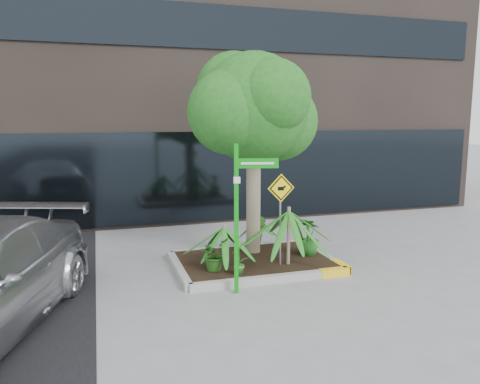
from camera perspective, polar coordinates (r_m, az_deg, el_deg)
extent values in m
plane|color=gray|center=(9.67, 1.15, -9.60)|extent=(80.00, 80.00, 0.00)
cube|color=#9E9E99|center=(10.98, -0.15, -6.90)|extent=(3.20, 0.15, 0.15)
cube|color=#9E9E99|center=(9.00, 4.01, -10.56)|extent=(3.20, 0.15, 0.15)
cube|color=#9E9E99|center=(9.61, -7.48, -9.34)|extent=(0.15, 2.20, 0.15)
cube|color=#9E9E99|center=(10.59, 10.01, -7.66)|extent=(0.15, 2.20, 0.15)
cube|color=yellow|center=(9.53, 11.43, -9.61)|extent=(0.60, 0.17, 0.15)
cube|color=black|center=(9.97, 1.71, -8.31)|extent=(3.05, 2.05, 0.06)
cylinder|color=gray|center=(10.19, 1.64, -0.18)|extent=(0.31, 0.31, 2.92)
cylinder|color=gray|center=(10.11, 2.20, 5.84)|extent=(0.55, 0.16, 0.95)
sphere|color=#1B5819|center=(10.07, 1.69, 10.26)|extent=(2.33, 2.33, 2.33)
sphere|color=#1B5819|center=(10.57, 4.70, 8.59)|extent=(1.75, 1.75, 1.75)
sphere|color=#1B5819|center=(9.70, -1.24, 9.73)|extent=(1.75, 1.75, 1.75)
sphere|color=#1B5819|center=(9.59, 3.97, 11.46)|extent=(1.56, 1.56, 1.56)
sphere|color=#1B5819|center=(10.46, -0.73, 12.35)|extent=(1.65, 1.65, 1.65)
cylinder|color=gray|center=(9.52, 5.94, -5.31)|extent=(0.07, 0.07, 1.18)
cylinder|color=gray|center=(9.45, -1.93, -6.46)|extent=(0.07, 0.07, 0.84)
cylinder|color=gray|center=(10.82, 2.28, -4.86)|extent=(0.07, 0.07, 0.69)
imported|color=#225117|center=(9.18, -3.19, -7.61)|extent=(0.80, 0.80, 0.63)
imported|color=#256C20|center=(10.25, 8.43, -5.40)|extent=(0.64, 0.64, 0.81)
imported|color=#337123|center=(8.91, -0.10, -7.96)|extent=(0.50, 0.50, 0.67)
imported|color=#2A651D|center=(10.58, 2.04, -4.91)|extent=(0.61, 0.61, 0.78)
cube|color=#0E9A13|center=(8.15, -0.45, -3.46)|extent=(0.09, 0.09, 2.65)
cube|color=#0E9A13|center=(8.02, 2.11, 3.53)|extent=(0.72, 0.20, 0.17)
cube|color=#0E9A13|center=(8.34, -0.57, 5.05)|extent=(0.20, 0.72, 0.17)
cube|color=white|center=(8.01, 2.15, 3.52)|extent=(0.55, 0.14, 0.04)
cube|color=white|center=(8.34, -0.67, 5.05)|extent=(0.14, 0.55, 0.04)
cube|color=white|center=(7.99, -0.37, 1.46)|extent=(0.11, 0.03, 0.11)
cylinder|color=slate|center=(9.42, 4.93, -3.82)|extent=(0.04, 0.09, 1.70)
cube|color=yellow|center=(9.27, 5.03, 0.48)|extent=(0.57, 0.04, 0.57)
cube|color=black|center=(9.26, 5.05, 0.47)|extent=(0.51, 0.02, 0.51)
cube|color=yellow|center=(9.26, 5.06, 0.47)|extent=(0.43, 0.02, 0.43)
cube|color=black|center=(9.25, 5.02, 0.41)|extent=(0.13, 0.01, 0.08)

